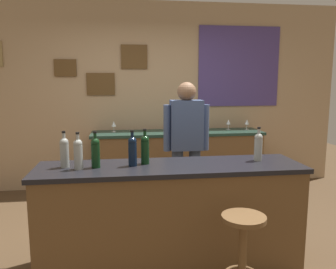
% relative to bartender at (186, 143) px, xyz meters
% --- Properties ---
extents(ground_plane, '(10.00, 10.00, 0.00)m').
position_rel_bartender_xyz_m(ground_plane, '(-0.31, -0.53, -0.94)').
color(ground_plane, '#4C3823').
extents(back_wall, '(6.00, 0.09, 2.80)m').
position_rel_bartender_xyz_m(back_wall, '(-0.28, 1.50, 0.48)').
color(back_wall, tan).
rests_on(back_wall, ground_plane).
extents(bar_counter, '(2.28, 0.60, 0.92)m').
position_rel_bartender_xyz_m(bar_counter, '(-0.31, -0.93, -0.47)').
color(bar_counter, brown).
rests_on(bar_counter, ground_plane).
extents(side_counter, '(2.49, 0.56, 0.90)m').
position_rel_bartender_xyz_m(side_counter, '(0.09, 1.12, -0.48)').
color(side_counter, brown).
rests_on(side_counter, ground_plane).
extents(bartender, '(0.52, 0.21, 1.62)m').
position_rel_bartender_xyz_m(bartender, '(0.00, 0.00, 0.00)').
color(bartender, '#384766').
rests_on(bartender, ground_plane).
extents(bar_stool, '(0.32, 0.32, 0.68)m').
position_rel_bartender_xyz_m(bar_stool, '(0.13, -1.52, -0.48)').
color(bar_stool, brown).
rests_on(bar_stool, ground_plane).
extents(wine_bottle_a, '(0.07, 0.07, 0.31)m').
position_rel_bartender_xyz_m(wine_bottle_a, '(-1.20, -0.88, 0.12)').
color(wine_bottle_a, '#999E99').
rests_on(wine_bottle_a, bar_counter).
extents(wine_bottle_b, '(0.07, 0.07, 0.31)m').
position_rel_bartender_xyz_m(wine_bottle_b, '(-1.08, -0.96, 0.12)').
color(wine_bottle_b, '#999E99').
rests_on(wine_bottle_b, bar_counter).
extents(wine_bottle_c, '(0.07, 0.07, 0.31)m').
position_rel_bartender_xyz_m(wine_bottle_c, '(-0.94, -0.93, 0.12)').
color(wine_bottle_c, black).
rests_on(wine_bottle_c, bar_counter).
extents(wine_bottle_d, '(0.07, 0.07, 0.31)m').
position_rel_bartender_xyz_m(wine_bottle_d, '(-0.64, -0.91, 0.12)').
color(wine_bottle_d, black).
rests_on(wine_bottle_d, bar_counter).
extents(wine_bottle_e, '(0.07, 0.07, 0.31)m').
position_rel_bartender_xyz_m(wine_bottle_e, '(-0.53, -0.85, 0.12)').
color(wine_bottle_e, black).
rests_on(wine_bottle_e, bar_counter).
extents(wine_bottle_f, '(0.07, 0.07, 0.31)m').
position_rel_bartender_xyz_m(wine_bottle_f, '(0.49, -0.87, 0.12)').
color(wine_bottle_f, '#999E99').
rests_on(wine_bottle_f, bar_counter).
extents(wine_glass_a, '(0.07, 0.07, 0.16)m').
position_rel_bartender_xyz_m(wine_glass_a, '(-0.83, 1.22, 0.07)').
color(wine_glass_a, silver).
rests_on(wine_glass_a, side_counter).
extents(wine_glass_b, '(0.07, 0.07, 0.16)m').
position_rel_bartender_xyz_m(wine_glass_b, '(0.18, 1.02, 0.07)').
color(wine_glass_b, silver).
rests_on(wine_glass_b, side_counter).
extents(wine_glass_c, '(0.07, 0.07, 0.16)m').
position_rel_bartender_xyz_m(wine_glass_c, '(0.88, 1.22, 0.07)').
color(wine_glass_c, silver).
rests_on(wine_glass_c, side_counter).
extents(wine_glass_d, '(0.07, 0.07, 0.16)m').
position_rel_bartender_xyz_m(wine_glass_d, '(1.16, 1.19, 0.07)').
color(wine_glass_d, silver).
rests_on(wine_glass_d, side_counter).
extents(coffee_mug, '(0.13, 0.08, 0.09)m').
position_rel_bartender_xyz_m(coffee_mug, '(0.34, 1.08, 0.01)').
color(coffee_mug, '#338C4C').
rests_on(coffee_mug, side_counter).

